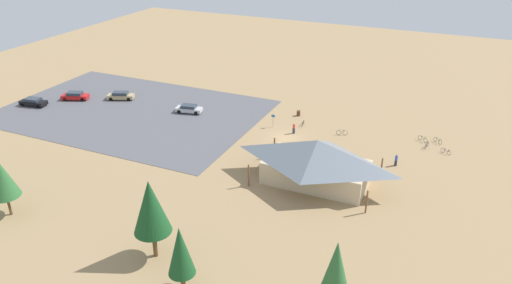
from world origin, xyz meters
TOP-DOWN VIEW (x-y plane):
  - ground at (0.00, 0.00)m, footprint 160.00×160.00m
  - parking_lot_asphalt at (27.78, 1.00)m, footprint 43.33×29.59m
  - bike_pavilion at (-8.23, 10.96)m, footprint 15.05×8.81m
  - trash_bin at (1.10, -8.81)m, footprint 0.60×0.60m
  - lot_sign at (3.22, -2.77)m, footprint 0.56×0.08m
  - pine_center at (-3.15, 34.24)m, footprint 2.50×2.50m
  - pine_far_east at (-16.58, 32.42)m, footprint 2.60×2.60m
  - pine_west at (21.09, 31.98)m, footprint 3.23×3.23m
  - pine_mideast at (1.87, 31.33)m, footprint 3.71×3.71m
  - bicycle_teal_front_row at (-21.20, -7.38)m, footprint 1.30×1.25m
  - bicycle_silver_near_porch at (-7.54, -4.33)m, footprint 1.65×0.61m
  - bicycle_orange_lone_east at (-5.58, 1.22)m, footprint 1.62×0.66m
  - bicycle_blue_back_row at (-19.91, -5.08)m, footprint 0.51×1.76m
  - bicycle_purple_edge_south at (-22.62, -4.19)m, footprint 1.46×0.77m
  - bicycle_yellow_by_bin at (-7.35, 2.10)m, footprint 1.69×0.58m
  - bicycle_black_yard_front at (-0.91, -5.27)m, footprint 0.48×1.72m
  - bicycle_green_lone_west at (-19.11, -7.11)m, footprint 1.44×1.06m
  - car_tan_mid_lot at (32.99, -2.79)m, footprint 5.00×3.39m
  - car_red_front_row at (40.46, 0.63)m, footprint 5.01×3.38m
  - car_silver_back_corner at (18.47, -2.47)m, footprint 4.68×2.61m
  - car_black_near_entry at (44.99, 5.96)m, footprint 4.86×2.56m
  - visitor_crossing_yard at (-0.61, -1.84)m, footprint 0.39×0.36m
  - visitor_near_lot at (-16.75, 2.29)m, footprint 0.36×0.36m

SIDE VIEW (x-z plane):
  - ground at x=0.00m, z-range 0.00..0.00m
  - parking_lot_asphalt at x=27.78m, z-range 0.00..0.05m
  - bicycle_black_yard_front at x=-0.91m, z-range -0.02..0.71m
  - bicycle_purple_edge_south at x=-22.62m, z-range -0.02..0.71m
  - bicycle_orange_lone_east at x=-5.58m, z-range -0.06..0.79m
  - bicycle_teal_front_row at x=-21.20m, z-range -0.03..0.80m
  - bicycle_green_lone_west at x=-19.11m, z-range -0.05..0.83m
  - bicycle_blue_back_row at x=-19.91m, z-range -0.04..0.83m
  - bicycle_silver_near_porch at x=-7.54m, z-range -0.03..0.82m
  - bicycle_yellow_by_bin at x=-7.35m, z-range -0.05..0.84m
  - trash_bin at x=1.10m, z-range 0.00..0.90m
  - car_silver_back_corner at x=18.47m, z-range 0.05..1.40m
  - car_black_near_entry at x=44.99m, z-range 0.05..1.43m
  - car_tan_mid_lot at x=32.99m, z-range 0.04..1.47m
  - car_red_front_row at x=40.46m, z-range 0.05..1.48m
  - visitor_near_lot at x=-16.75m, z-range 0.04..1.74m
  - visitor_crossing_yard at x=-0.61m, z-range 0.04..1.79m
  - lot_sign at x=3.22m, z-range 0.31..2.51m
  - bike_pavilion at x=-8.23m, z-range 0.34..6.24m
  - pine_center at x=-3.15m, z-range 0.90..7.66m
  - pine_west at x=21.09m, z-range 1.23..8.15m
  - pine_far_east at x=-16.58m, z-range 1.37..9.56m
  - pine_mideast at x=1.87m, z-range 1.47..10.11m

